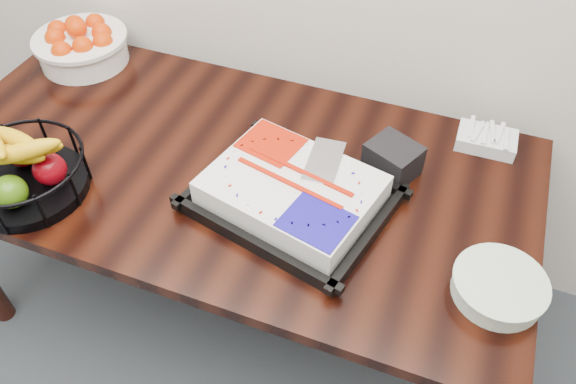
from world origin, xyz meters
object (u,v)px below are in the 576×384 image
(tangerine_bowl, at_px, (80,39))
(plate_stack, at_px, (499,287))
(fruit_basket, at_px, (22,171))
(cake_tray, at_px, (292,193))
(table, at_px, (227,183))
(napkin_box, at_px, (393,159))

(tangerine_bowl, height_order, plate_stack, tangerine_bowl)
(fruit_basket, relative_size, plate_stack, 1.55)
(cake_tray, xyz_separation_m, plate_stack, (0.55, -0.10, -0.02))
(table, height_order, tangerine_bowl, tangerine_bowl)
(cake_tray, bearing_deg, tangerine_bowl, 157.45)
(table, bearing_deg, fruit_basket, -147.18)
(cake_tray, bearing_deg, napkin_box, 45.17)
(cake_tray, relative_size, plate_stack, 2.56)
(tangerine_bowl, relative_size, plate_stack, 1.46)
(table, height_order, napkin_box, napkin_box)
(plate_stack, bearing_deg, napkin_box, 136.37)
(table, distance_m, fruit_basket, 0.57)
(cake_tray, xyz_separation_m, fruit_basket, (-0.70, -0.21, 0.03))
(table, relative_size, napkin_box, 13.17)
(cake_tray, xyz_separation_m, napkin_box, (0.22, 0.22, 0.00))
(plate_stack, height_order, napkin_box, napkin_box)
(napkin_box, bearing_deg, plate_stack, -43.63)
(napkin_box, bearing_deg, tangerine_bowl, 171.83)
(table, distance_m, cake_tray, 0.29)
(fruit_basket, distance_m, plate_stack, 1.26)
(tangerine_bowl, xyz_separation_m, fruit_basket, (0.23, -0.60, -0.01))
(cake_tray, bearing_deg, plate_stack, -9.74)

